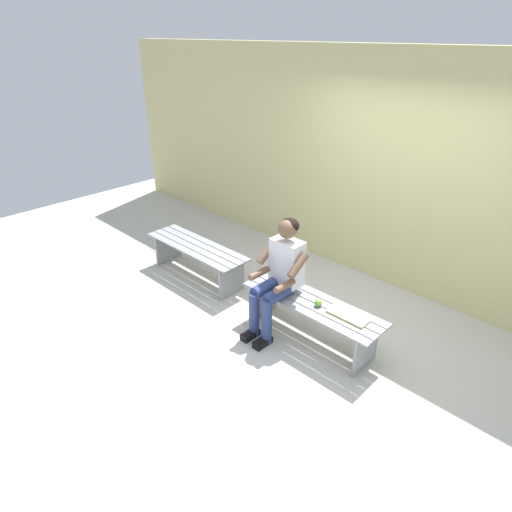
# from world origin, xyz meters

# --- Properties ---
(ground_plane) EXTENTS (10.00, 7.00, 0.04)m
(ground_plane) POSITION_xyz_m (0.94, 1.00, -0.02)
(ground_plane) COLOR beige
(brick_wall) EXTENTS (9.50, 0.24, 2.80)m
(brick_wall) POSITION_xyz_m (0.50, -1.73, 1.40)
(brick_wall) COLOR #D1C684
(brick_wall) RESTS_ON ground
(bench_near) EXTENTS (1.55, 0.47, 0.46)m
(bench_near) POSITION_xyz_m (0.00, 0.00, 0.34)
(bench_near) COLOR gray
(bench_near) RESTS_ON ground
(bench_far) EXTENTS (1.55, 0.47, 0.46)m
(bench_far) POSITION_xyz_m (1.87, 0.00, 0.34)
(bench_far) COLOR gray
(bench_far) RESTS_ON ground
(person_seated) EXTENTS (0.50, 0.69, 1.26)m
(person_seated) POSITION_xyz_m (0.37, 0.10, 0.69)
(person_seated) COLOR silver
(person_seated) RESTS_ON ground
(apple) EXTENTS (0.08, 0.08, 0.08)m
(apple) POSITION_xyz_m (-0.09, 0.02, 0.49)
(apple) COLOR #72B738
(apple) RESTS_ON bench_near
(book_open) EXTENTS (0.41, 0.16, 0.02)m
(book_open) POSITION_xyz_m (-0.41, -0.03, 0.47)
(book_open) COLOR white
(book_open) RESTS_ON bench_near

